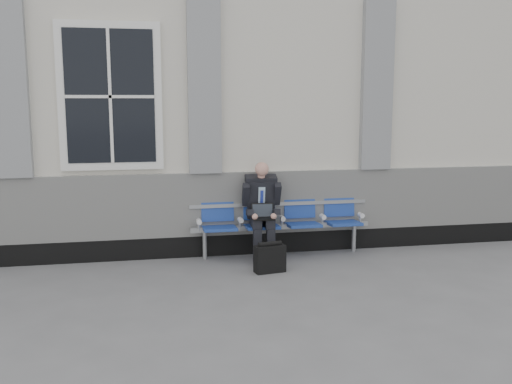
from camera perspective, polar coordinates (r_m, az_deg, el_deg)
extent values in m
plane|color=slate|center=(6.85, -17.25, -10.02)|extent=(70.00, 70.00, 0.00)
cube|color=beige|center=(9.97, -15.70, 8.23)|extent=(14.00, 4.00, 4.20)
cube|color=black|center=(8.21, -16.22, -5.69)|extent=(14.00, 0.10, 0.30)
cube|color=silver|center=(8.07, -16.42, -1.59)|extent=(14.00, 0.08, 0.90)
cube|color=gray|center=(8.06, -23.44, 9.83)|extent=(0.45, 0.14, 2.40)
cube|color=gray|center=(7.92, -5.20, 10.55)|extent=(0.45, 0.14, 2.40)
cube|color=gray|center=(8.55, 11.99, 10.29)|extent=(0.45, 0.14, 2.40)
cube|color=white|center=(7.91, -14.36, 9.22)|extent=(1.35, 0.10, 1.95)
cube|color=black|center=(7.86, -14.38, 9.23)|extent=(1.15, 0.02, 1.75)
cube|color=#9EA0A3|center=(8.16, 2.55, -3.47)|extent=(2.60, 0.07, 0.07)
cube|color=#9EA0A3|center=(8.21, 2.37, -1.18)|extent=(2.60, 0.05, 0.05)
cylinder|color=#9EA0A3|center=(8.03, -5.15, -5.35)|extent=(0.06, 0.06, 0.39)
cylinder|color=#9EA0A3|center=(8.53, 9.76, -4.59)|extent=(0.06, 0.06, 0.39)
cube|color=#193A95|center=(7.92, -3.67, -3.65)|extent=(0.46, 0.42, 0.07)
cube|color=#193A95|center=(8.07, -3.88, -1.52)|extent=(0.46, 0.10, 0.40)
cube|color=#193A95|center=(8.01, 0.60, -3.47)|extent=(0.46, 0.42, 0.07)
cube|color=#193A95|center=(8.16, 0.30, -1.38)|extent=(0.46, 0.10, 0.40)
cube|color=#193A95|center=(8.15, 4.74, -3.28)|extent=(0.46, 0.42, 0.07)
cube|color=#193A95|center=(8.30, 4.37, -1.23)|extent=(0.46, 0.10, 0.40)
cube|color=#193A95|center=(8.33, 8.72, -3.09)|extent=(0.46, 0.42, 0.07)
cube|color=#193A95|center=(8.48, 8.28, -1.08)|extent=(0.46, 0.10, 0.40)
cylinder|color=white|center=(7.89, -5.72, -2.97)|extent=(0.07, 0.12, 0.07)
cylinder|color=white|center=(7.97, -1.56, -2.81)|extent=(0.07, 0.12, 0.07)
cylinder|color=white|center=(8.08, 2.64, -2.64)|extent=(0.07, 0.12, 0.07)
cylinder|color=white|center=(8.24, 6.70, -2.47)|extent=(0.07, 0.12, 0.07)
cylinder|color=white|center=(8.44, 10.46, -2.29)|extent=(0.07, 0.12, 0.07)
cube|color=black|center=(7.77, 0.19, -6.98)|extent=(0.12, 0.24, 0.08)
cube|color=black|center=(7.80, 1.54, -6.93)|extent=(0.12, 0.24, 0.08)
cube|color=black|center=(7.77, 0.14, -5.42)|extent=(0.12, 0.13, 0.47)
cube|color=black|center=(7.80, 1.49, -5.38)|extent=(0.12, 0.13, 0.47)
cube|color=black|center=(7.90, -0.03, -3.03)|extent=(0.16, 0.42, 0.13)
cube|color=black|center=(7.92, 1.29, -3.00)|extent=(0.16, 0.42, 0.13)
cube|color=black|center=(8.03, 0.47, -0.63)|extent=(0.41, 0.34, 0.58)
cube|color=#B7D8F1|center=(7.92, 0.57, -0.64)|extent=(0.10, 0.09, 0.33)
cube|color=#2437AA|center=(7.92, 0.58, -0.78)|extent=(0.05, 0.08, 0.27)
cube|color=black|center=(7.96, 0.50, 1.28)|extent=(0.45, 0.25, 0.13)
cylinder|color=#DE9E8B|center=(7.91, 0.54, 1.70)|extent=(0.10, 0.10, 0.09)
sphere|color=#DE9E8B|center=(7.84, 0.59, 2.31)|extent=(0.19, 0.19, 0.19)
cube|color=black|center=(7.91, -1.03, -0.25)|extent=(0.11, 0.27, 0.34)
cube|color=black|center=(7.96, 2.12, -0.19)|extent=(0.11, 0.27, 0.34)
cube|color=black|center=(7.79, -0.64, -2.04)|extent=(0.10, 0.29, 0.13)
cube|color=black|center=(7.83, 2.03, -1.98)|extent=(0.10, 0.29, 0.13)
sphere|color=#DE9E8B|center=(7.68, -0.13, -2.48)|extent=(0.08, 0.08, 0.08)
sphere|color=#DE9E8B|center=(7.71, 1.77, -2.44)|extent=(0.08, 0.08, 0.08)
cube|color=black|center=(7.77, 0.75, -2.68)|extent=(0.32, 0.23, 0.02)
cube|color=black|center=(7.86, 0.65, -1.84)|extent=(0.31, 0.11, 0.19)
cube|color=black|center=(7.85, 0.66, -1.85)|extent=(0.28, 0.08, 0.16)
cube|color=black|center=(7.41, 1.39, -6.70)|extent=(0.42, 0.24, 0.35)
cylinder|color=black|center=(7.36, 1.40, -5.21)|extent=(0.32, 0.12, 0.06)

